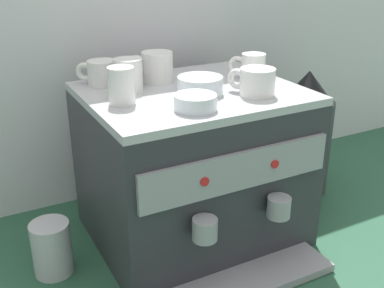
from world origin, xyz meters
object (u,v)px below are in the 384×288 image
at_px(ceramic_cup_4, 121,85).
at_px(ceramic_bowl_1, 199,86).
at_px(ceramic_cup_2, 156,67).
at_px(coffee_grinder, 304,135).
at_px(espresso_machine, 193,166).
at_px(milk_pitcher, 51,247).
at_px(ceramic_cup_0, 256,82).
at_px(ceramic_cup_5, 101,73).
at_px(ceramic_bowl_0, 195,103).
at_px(ceramic_cup_3, 252,67).
at_px(ceramic_cup_1, 129,75).

bearing_deg(ceramic_cup_4, ceramic_bowl_1, -6.48).
bearing_deg(ceramic_cup_2, coffee_grinder, -6.83).
bearing_deg(espresso_machine, milk_pitcher, 178.72).
distance_m(ceramic_cup_0, ceramic_cup_2, 0.27).
distance_m(ceramic_cup_0, ceramic_cup_5, 0.39).
bearing_deg(coffee_grinder, ceramic_cup_2, 173.17).
xyz_separation_m(ceramic_bowl_0, ceramic_bowl_1, (0.06, 0.10, 0.00)).
relative_size(ceramic_bowl_1, milk_pitcher, 0.81).
distance_m(ceramic_bowl_0, ceramic_bowl_1, 0.12).
distance_m(espresso_machine, ceramic_bowl_1, 0.23).
relative_size(ceramic_cup_4, ceramic_bowl_1, 0.95).
bearing_deg(ceramic_bowl_0, coffee_grinder, 21.51).
height_order(ceramic_cup_5, milk_pitcher, ceramic_cup_5).
bearing_deg(ceramic_cup_5, espresso_machine, -40.04).
height_order(ceramic_cup_4, ceramic_cup_5, ceramic_cup_4).
distance_m(ceramic_cup_0, ceramic_cup_3, 0.14).
xyz_separation_m(ceramic_cup_0, ceramic_bowl_1, (-0.12, 0.07, -0.01)).
xyz_separation_m(ceramic_cup_0, ceramic_cup_4, (-0.30, 0.09, 0.01)).
distance_m(ceramic_cup_2, ceramic_cup_5, 0.14).
relative_size(ceramic_cup_5, coffee_grinder, 0.24).
height_order(espresso_machine, coffee_grinder, espresso_machine).
relative_size(ceramic_cup_2, coffee_grinder, 0.28).
bearing_deg(coffee_grinder, espresso_machine, -171.99).
xyz_separation_m(ceramic_cup_0, milk_pitcher, (-0.50, 0.11, -0.38)).
bearing_deg(milk_pitcher, ceramic_cup_5, 36.02).
xyz_separation_m(espresso_machine, milk_pitcher, (-0.38, 0.01, -0.14)).
height_order(ceramic_bowl_1, milk_pitcher, ceramic_bowl_1).
height_order(ceramic_cup_2, ceramic_bowl_1, ceramic_cup_2).
bearing_deg(ceramic_cup_2, ceramic_cup_1, -153.17).
xyz_separation_m(ceramic_cup_4, ceramic_cup_5, (0.01, 0.17, -0.01)).
xyz_separation_m(ceramic_cup_5, ceramic_bowl_1, (0.18, -0.19, -0.01)).
height_order(espresso_machine, ceramic_bowl_1, ceramic_bowl_1).
relative_size(espresso_machine, ceramic_cup_1, 5.60).
bearing_deg(coffee_grinder, ceramic_cup_5, 171.24).
distance_m(ceramic_cup_4, coffee_grinder, 0.68).
distance_m(ceramic_cup_5, ceramic_bowl_0, 0.31).
distance_m(espresso_machine, milk_pitcher, 0.41).
xyz_separation_m(ceramic_cup_2, ceramic_cup_4, (-0.14, -0.13, 0.00)).
bearing_deg(ceramic_cup_5, ceramic_cup_3, -20.59).
distance_m(ceramic_bowl_0, coffee_grinder, 0.58).
xyz_separation_m(ceramic_cup_3, ceramic_cup_5, (-0.37, 0.14, -0.00)).
bearing_deg(ceramic_cup_2, ceramic_cup_3, -23.51).
distance_m(ceramic_cup_1, coffee_grinder, 0.62).
bearing_deg(ceramic_bowl_0, ceramic_cup_5, 112.28).
relative_size(ceramic_cup_1, milk_pitcher, 0.71).
height_order(ceramic_cup_0, ceramic_bowl_1, ceramic_cup_0).
height_order(espresso_machine, ceramic_cup_2, ceramic_cup_2).
bearing_deg(ceramic_cup_4, ceramic_cup_2, 42.56).
xyz_separation_m(espresso_machine, ceramic_cup_0, (0.11, -0.10, 0.24)).
distance_m(ceramic_cup_2, ceramic_bowl_1, 0.16).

